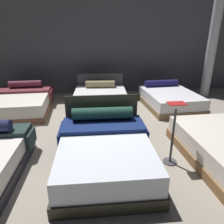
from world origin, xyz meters
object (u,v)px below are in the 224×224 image
object	(u,v)px
bed_3	(22,102)
bed_5	(169,99)
price_sign	(172,141)
bed_4	(100,100)
bed_1	(105,151)
support_pillar	(212,45)

from	to	relation	value
bed_3	bed_5	bearing A→B (deg)	-3.82
price_sign	bed_4	bearing A→B (deg)	109.50
bed_1	bed_5	bearing A→B (deg)	52.87
bed_4	bed_5	bearing A→B (deg)	0.80
bed_4	bed_5	xyz separation A→B (m)	(2.10, -0.09, -0.01)
bed_4	support_pillar	distance (m)	4.19
bed_1	bed_5	xyz separation A→B (m)	(2.21, 2.80, -0.05)
price_sign	support_pillar	distance (m)	4.90
bed_3	bed_4	size ratio (longest dim) A/B	0.98
bed_5	price_sign	world-z (taller)	price_sign
bed_3	bed_1	bearing A→B (deg)	-55.91
bed_4	bed_1	bearing A→B (deg)	-88.85
bed_1	bed_4	world-z (taller)	bed_1
bed_4	bed_5	distance (m)	2.10
price_sign	bed_5	bearing A→B (deg)	69.37
bed_3	price_sign	world-z (taller)	price_sign
bed_4	bed_3	bearing A→B (deg)	-177.73
price_sign	bed_1	bearing A→B (deg)	178.69
bed_1	bed_3	bearing A→B (deg)	127.27
bed_5	support_pillar	distance (m)	2.49
price_sign	support_pillar	xyz separation A→B (m)	(2.77, 3.83, 1.32)
bed_1	support_pillar	world-z (taller)	support_pillar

